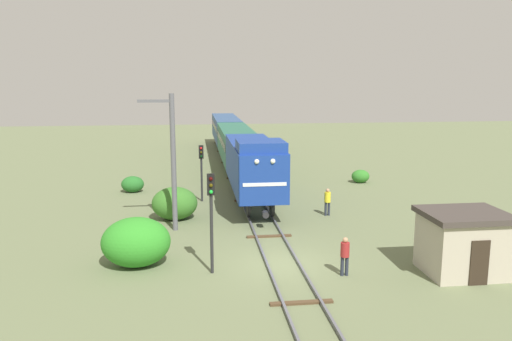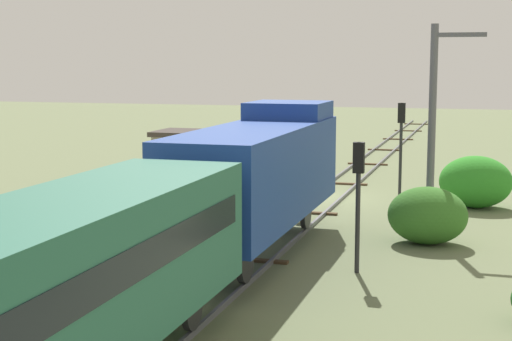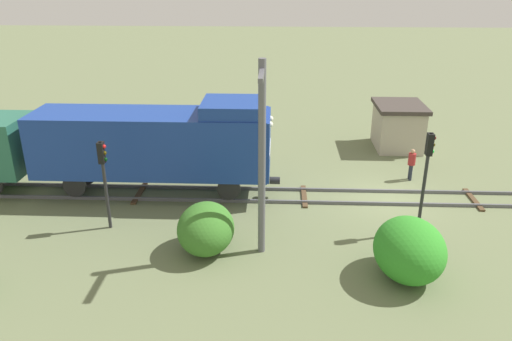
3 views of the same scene
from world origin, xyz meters
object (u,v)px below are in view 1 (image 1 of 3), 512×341
(traffic_signal_mid, at_px, (201,162))
(worker_near_track, at_px, (345,253))
(traffic_signal_near, at_px, (211,205))
(worker_by_signal, at_px, (327,200))
(locomotive, at_px, (253,164))
(relay_hut, at_px, (463,242))
(passenger_car_leading, at_px, (236,143))
(catenary_mast, at_px, (172,159))
(passenger_car_trailing, at_px, (226,128))

(traffic_signal_mid, distance_m, worker_near_track, 15.34)
(traffic_signal_mid, bearing_deg, traffic_signal_near, -89.13)
(worker_near_track, bearing_deg, worker_by_signal, 167.19)
(worker_by_signal, bearing_deg, locomotive, -139.94)
(relay_hut, bearing_deg, passenger_car_leading, 105.86)
(locomotive, relative_size, worker_near_track, 6.82)
(locomotive, relative_size, traffic_signal_mid, 2.99)
(passenger_car_leading, bearing_deg, locomotive, -90.00)
(traffic_signal_near, bearing_deg, relay_hut, -7.19)
(traffic_signal_near, height_order, relay_hut, traffic_signal_near)
(passenger_car_leading, relative_size, worker_near_track, 8.24)
(catenary_mast, bearing_deg, passenger_car_leading, 74.67)
(traffic_signal_near, bearing_deg, locomotive, 74.72)
(passenger_car_leading, xyz_separation_m, traffic_signal_mid, (-3.40, -11.93, 0.19))
(passenger_car_leading, distance_m, passenger_car_trailing, 14.60)
(passenger_car_leading, height_order, traffic_signal_near, traffic_signal_near)
(passenger_car_leading, relative_size, relay_hut, 4.00)
(traffic_signal_near, xyz_separation_m, worker_near_track, (5.60, -0.98, -2.03))
(traffic_signal_near, height_order, traffic_signal_mid, traffic_signal_near)
(passenger_car_trailing, relative_size, traffic_signal_mid, 3.61)
(locomotive, height_order, worker_near_track, locomotive)
(relay_hut, bearing_deg, worker_near_track, 175.89)
(locomotive, distance_m, relay_hut, 15.13)
(relay_hut, bearing_deg, traffic_signal_near, 172.81)
(worker_near_track, height_order, worker_by_signal, same)
(passenger_car_trailing, bearing_deg, traffic_signal_mid, -97.30)
(worker_near_track, relative_size, relay_hut, 0.49)
(worker_near_track, height_order, catenary_mast, catenary_mast)
(worker_near_track, xyz_separation_m, catenary_mast, (-7.47, 7.55, 3.02))
(traffic_signal_near, bearing_deg, passenger_car_leading, 82.72)
(locomotive, height_order, traffic_signal_mid, locomotive)
(passenger_car_trailing, distance_m, worker_near_track, 40.74)
(traffic_signal_mid, height_order, worker_near_track, traffic_signal_mid)
(traffic_signal_mid, height_order, worker_by_signal, traffic_signal_mid)
(locomotive, distance_m, traffic_signal_near, 12.15)
(passenger_car_trailing, bearing_deg, relay_hut, -79.63)
(traffic_signal_near, distance_m, relay_hut, 10.91)
(catenary_mast, bearing_deg, worker_by_signal, 11.52)
(locomotive, bearing_deg, worker_by_signal, -37.81)
(traffic_signal_near, relative_size, relay_hut, 1.25)
(passenger_car_leading, distance_m, relay_hut, 27.47)
(locomotive, height_order, relay_hut, locomotive)
(locomotive, xyz_separation_m, worker_by_signal, (4.20, -3.26, -1.78))
(passenger_car_trailing, relative_size, worker_near_track, 8.24)
(locomotive, height_order, worker_by_signal, locomotive)
(traffic_signal_mid, relative_size, catenary_mast, 0.51)
(locomotive, xyz_separation_m, traffic_signal_mid, (-3.40, 1.40, -0.06))
(passenger_car_trailing, height_order, traffic_signal_near, traffic_signal_near)
(traffic_signal_mid, bearing_deg, relay_hut, -53.01)
(worker_near_track, height_order, relay_hut, relay_hut)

